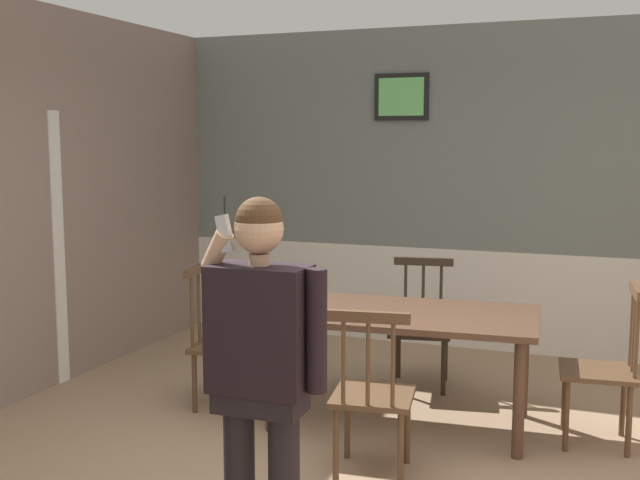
# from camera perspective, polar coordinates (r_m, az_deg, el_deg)

# --- Properties ---
(room_back_partition) EXTENTS (5.38, 0.17, 2.88)m
(room_back_partition) POSITION_cam_1_polar(r_m,az_deg,el_deg) (7.16, 9.94, 3.29)
(room_back_partition) COLOR slate
(room_back_partition) RESTS_ON ground_plane
(dining_table) EXTENTS (1.83, 1.08, 0.76)m
(dining_table) POSITION_cam_1_polar(r_m,az_deg,el_deg) (5.20, 5.92, -6.12)
(dining_table) COLOR #4C3323
(dining_table) RESTS_ON ground_plane
(chair_near_window) EXTENTS (0.51, 0.51, 0.98)m
(chair_near_window) POSITION_cam_1_polar(r_m,az_deg,el_deg) (4.44, 3.82, -11.14)
(chair_near_window) COLOR #513823
(chair_near_window) RESTS_ON ground_plane
(chair_by_doorway) EXTENTS (0.49, 0.49, 1.01)m
(chair_by_doorway) POSITION_cam_1_polar(r_m,az_deg,el_deg) (5.18, 19.99, -8.76)
(chair_by_doorway) COLOR #513823
(chair_by_doorway) RESTS_ON ground_plane
(chair_at_table_head) EXTENTS (0.54, 0.54, 1.01)m
(chair_at_table_head) POSITION_cam_1_polar(r_m,az_deg,el_deg) (5.62, -7.07, -7.25)
(chair_at_table_head) COLOR #513823
(chair_at_table_head) RESTS_ON ground_plane
(chair_opposite_corner) EXTENTS (0.53, 0.53, 0.97)m
(chair_opposite_corner) POSITION_cam_1_polar(r_m,az_deg,el_deg) (6.08, 7.38, -6.22)
(chair_opposite_corner) COLOR #2D2319
(chair_opposite_corner) RESTS_ON ground_plane
(person_figure) EXTENTS (0.59, 0.25, 1.64)m
(person_figure) POSITION_cam_1_polar(r_m,az_deg,el_deg) (3.45, -4.27, -8.46)
(person_figure) COLOR black
(person_figure) RESTS_ON ground_plane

